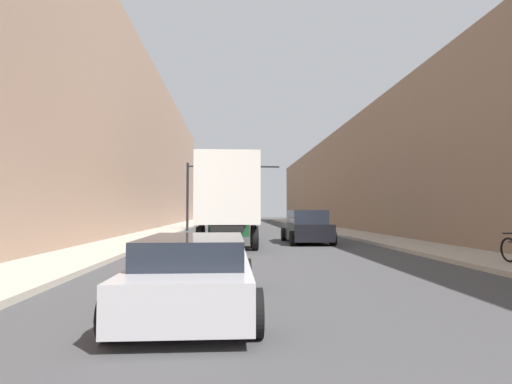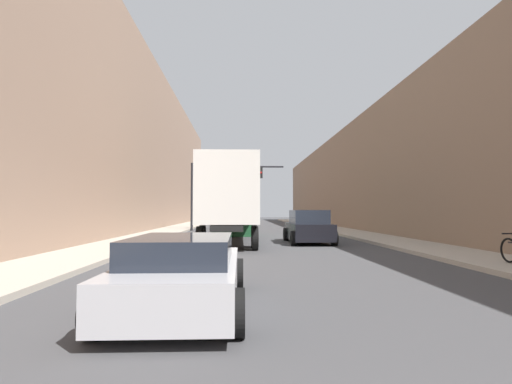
% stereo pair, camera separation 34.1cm
% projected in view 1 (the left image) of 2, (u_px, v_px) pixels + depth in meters
% --- Properties ---
extents(sidewalk_right, '(2.78, 80.00, 0.15)m').
position_uv_depth(sidewalk_right, '(341.00, 231.00, 30.08)').
color(sidewalk_right, '#B2A899').
rests_on(sidewalk_right, ground).
extents(sidewalk_left, '(2.78, 80.00, 0.15)m').
position_uv_depth(sidewalk_left, '(161.00, 232.00, 29.28)').
color(sidewalk_left, '#B2A899').
rests_on(sidewalk_left, ground).
extents(building_right, '(6.00, 80.00, 9.09)m').
position_uv_depth(building_right, '(397.00, 173.00, 30.55)').
color(building_right, '#846B56').
rests_on(building_right, ground).
extents(building_left, '(6.00, 80.00, 13.97)m').
position_uv_depth(building_left, '(102.00, 138.00, 29.34)').
color(building_left, '#997A66').
rests_on(building_left, ground).
extents(semi_truck, '(2.60, 12.56, 4.03)m').
position_uv_depth(semi_truck, '(229.00, 200.00, 21.48)').
color(semi_truck, silver).
rests_on(semi_truck, ground).
extents(sedan_car, '(2.05, 4.52, 1.22)m').
position_uv_depth(sedan_car, '(195.00, 273.00, 6.74)').
color(sedan_car, '#B7B7BC').
rests_on(sedan_car, ground).
extents(suv_car, '(2.17, 4.48, 1.68)m').
position_uv_depth(suv_car, '(306.00, 227.00, 20.37)').
color(suv_car, black).
rests_on(suv_car, ground).
extents(traffic_signal_gantry, '(7.72, 0.35, 5.61)m').
position_uv_depth(traffic_signal_gantry, '(215.00, 181.00, 33.06)').
color(traffic_signal_gantry, black).
rests_on(traffic_signal_gantry, ground).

